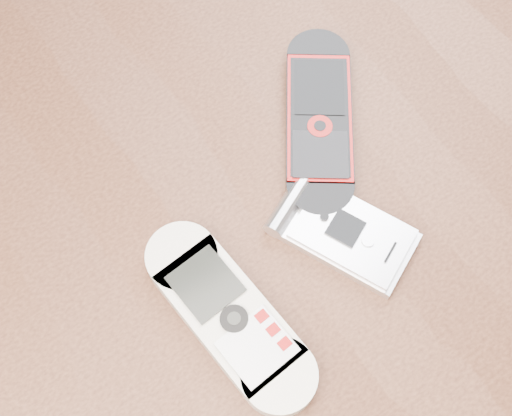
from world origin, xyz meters
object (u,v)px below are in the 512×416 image
object	(u,v)px
nokia_white	(229,315)
table	(251,263)
motorola_razr	(348,234)
nokia_black_red	(319,120)

from	to	relation	value
nokia_white	table	bearing A→B (deg)	40.17
motorola_razr	nokia_white	bearing A→B (deg)	156.48
table	nokia_black_red	distance (m)	0.15
motorola_razr	nokia_black_red	bearing A→B (deg)	41.56
nokia_white	motorola_razr	distance (m)	0.11
table	nokia_white	distance (m)	0.14
nokia_black_red	table	bearing A→B (deg)	-122.87
table	nokia_white	xyz separation A→B (m)	(-0.06, -0.06, 0.11)
table	nokia_black_red	xyz separation A→B (m)	(0.09, 0.03, 0.11)
nokia_white	nokia_black_red	distance (m)	0.17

